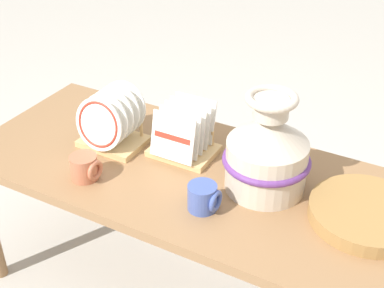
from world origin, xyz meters
The scene contains 7 objects.
display_table centered at (0.00, 0.00, 0.53)m, with size 1.60×0.68×0.60m.
ceramic_vase centered at (0.25, 0.04, 0.74)m, with size 0.28×0.28×0.33m.
dish_rack_round_plates centered at (-0.34, 0.01, 0.68)m, with size 0.22×0.20×0.21m.
dish_rack_square_plates centered at (-0.08, 0.08, 0.66)m, with size 0.22×0.19×0.19m.
wicker_charger_stack centered at (0.58, 0.03, 0.62)m, with size 0.34×0.34×0.04m.
mug_terracotta_glaze centered at (-0.29, -0.20, 0.64)m, with size 0.10×0.09×0.08m.
mug_cobalt_glaze centered at (0.13, -0.16, 0.64)m, with size 0.10×0.09×0.08m.
Camera 1 is at (0.71, -1.30, 1.65)m, focal length 50.00 mm.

